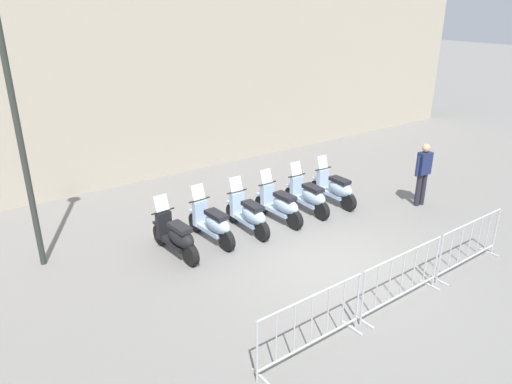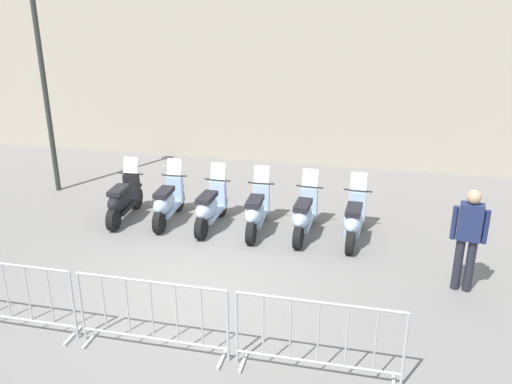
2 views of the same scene
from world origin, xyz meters
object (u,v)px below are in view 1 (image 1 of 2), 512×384
barrier_segment_0 (311,325)px  street_lamp (12,99)px  officer_near_row_end (423,171)px  motorcycle_0 (176,237)px  motorcycle_3 (280,205)px  motorcycle_1 (212,224)px  motorcycle_5 (335,188)px  motorcycle_4 (308,196)px  barrier_segment_1 (402,279)px  motorcycle_2 (249,214)px  barrier_segment_2 (469,245)px

barrier_segment_0 → street_lamp: street_lamp is taller
barrier_segment_0 → officer_near_row_end: bearing=32.9°
motorcycle_0 → motorcycle_3: size_ratio=0.99×
motorcycle_1 → motorcycle_5: 3.87m
street_lamp → motorcycle_3: bearing=-3.2°
motorcycle_5 → motorcycle_4: bearing=-169.6°
motorcycle_1 → motorcycle_4: 2.90m
barrier_segment_1 → officer_near_row_end: officer_near_row_end is taller
motorcycle_3 → motorcycle_4: 0.96m
motorcycle_3 → motorcycle_2: bearing=-168.9°
motorcycle_3 → motorcycle_5: 1.93m
officer_near_row_end → barrier_segment_2: bearing=-117.3°
street_lamp → motorcycle_1: bearing=-9.5°
street_lamp → barrier_segment_0: bearing=-52.7°
motorcycle_1 → barrier_segment_1: bearing=-59.7°
motorcycle_4 → barrier_segment_1: motorcycle_4 is taller
motorcycle_4 → street_lamp: (-6.45, 0.11, 3.02)m
motorcycle_0 → officer_near_row_end: size_ratio=0.98×
motorcycle_2 → barrier_segment_0: 4.38m
street_lamp → officer_near_row_end: 9.84m
motorcycle_3 → motorcycle_0: bearing=-168.8°
motorcycle_3 → motorcycle_4: same height
barrier_segment_2 → motorcycle_5: bearing=97.7°
motorcycle_3 → motorcycle_4: bearing=11.6°
barrier_segment_2 → barrier_segment_1: bearing=-169.1°
motorcycle_2 → motorcycle_5: (2.85, 0.56, 0.00)m
motorcycle_2 → motorcycle_3: bearing=11.1°
motorcycle_3 → barrier_segment_2: bearing=-56.2°
motorcycle_0 → motorcycle_2: (1.89, 0.38, 0.00)m
motorcycle_0 → barrier_segment_1: motorcycle_0 is taller
motorcycle_3 → barrier_segment_1: (0.28, -4.05, 0.07)m
motorcycle_2 → barrier_segment_1: bearing=-72.2°
barrier_segment_2 → street_lamp: size_ratio=0.36×
motorcycle_0 → motorcycle_4: same height
officer_near_row_end → motorcycle_4: bearing=163.6°
motorcycle_2 → motorcycle_4: bearing=11.4°
barrier_segment_2 → motorcycle_3: bearing=123.8°
motorcycle_4 → street_lamp: 7.13m
motorcycle_5 → motorcycle_1: bearing=-170.2°
motorcycle_5 → officer_near_row_end: 2.38m
motorcycle_0 → street_lamp: 4.12m
motorcycle_3 → barrier_segment_1: bearing=-86.0°
motorcycle_0 → motorcycle_2: bearing=11.3°
motorcycle_1 → motorcycle_5: (3.81, 0.66, 0.00)m
motorcycle_4 → barrier_segment_0: 5.44m
motorcycle_2 → barrier_segment_1: size_ratio=0.83×
barrier_segment_0 → motorcycle_1: bearing=90.7°
motorcycle_0 → officer_near_row_end: officer_near_row_end is taller
motorcycle_5 → motorcycle_2: bearing=-169.0°
officer_near_row_end → motorcycle_2: bearing=174.1°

